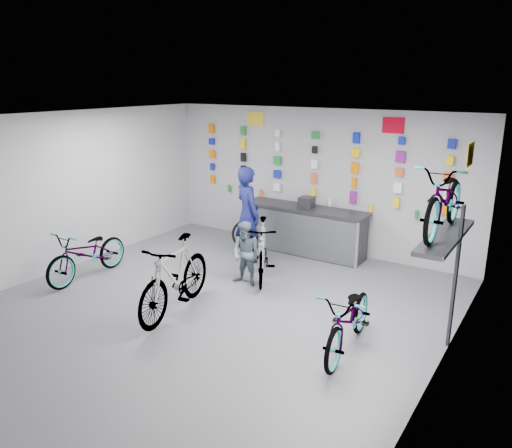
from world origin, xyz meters
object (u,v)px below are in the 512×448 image
Objects in this scene: bike_service at (262,250)px; bike_center at (175,277)px; clerk at (248,214)px; bike_left at (88,253)px; bike_right at (350,319)px; counter at (304,231)px; customer at (246,254)px.

bike_center is at bearing -130.38° from bike_service.
bike_service is 1.07m from clerk.
clerk is (1.94, 2.41, 0.48)m from bike_left.
clerk is at bearing 109.51° from bike_service.
bike_left is at bearing 81.33° from clerk.
bike_left reaches higher than bike_right.
customer is (-0.06, -2.09, 0.10)m from counter.
counter is 1.35× the size of bike_center.
bike_center is at bearing 128.46° from clerk.
clerk is at bearing 138.85° from bike_right.
bike_service is (-0.00, -1.65, 0.06)m from counter.
clerk is at bearing 48.08° from bike_left.
bike_center reaches higher than customer.
clerk is (-0.75, 0.65, 0.42)m from bike_service.
customer is (0.69, -1.08, -0.38)m from clerk.
clerk reaches higher than customer.
bike_right is at bearing -53.80° from counter.
bike_service is at bearing 82.25° from customer.
bike_left is 5.07m from bike_right.
bike_center is 1.12× the size of bike_right.
customer reaches higher than bike_left.
bike_center is 1.11× the size of bike_service.
bike_center is 1.72× the size of customer.
bike_center is (-0.37, -3.62, 0.12)m from counter.
customer is at bearing 152.57° from clerk.
bike_right is (2.75, 0.37, -0.13)m from bike_center.
bike_service is at bearing 69.32° from bike_center.
bike_left is at bearing -153.19° from customer.
customer is (0.31, 1.53, -0.02)m from bike_center.
counter is at bearing 60.09° from bike_service.
clerk reaches higher than bike_service.
clerk reaches higher than bike_left.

